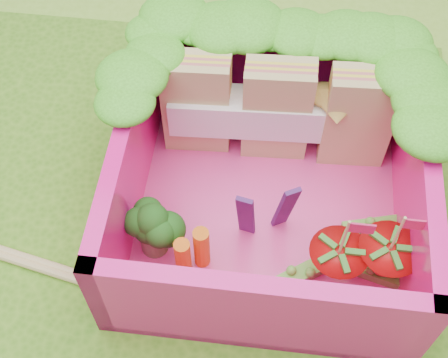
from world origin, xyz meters
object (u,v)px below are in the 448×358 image
at_px(sandwich_stack, 278,111).
at_px(strawberry_left, 335,264).
at_px(broccoli, 151,226).
at_px(strawberry_right, 384,262).
at_px(bento_box, 270,180).

relative_size(sandwich_stack, strawberry_left, 2.18).
relative_size(broccoli, strawberry_right, 0.63).
bearing_deg(bento_box, strawberry_right, -30.00).
height_order(sandwich_stack, strawberry_right, sandwich_stack).
xyz_separation_m(strawberry_left, strawberry_right, (0.20, 0.03, 0.01)).
height_order(bento_box, strawberry_right, bento_box).
bearing_deg(strawberry_right, sandwich_stack, 127.32).
distance_m(broccoli, strawberry_right, 0.98).
bearing_deg(sandwich_stack, broccoli, -128.02).
distance_m(sandwich_stack, broccoli, 0.79).
bearing_deg(strawberry_left, bento_box, 133.05).
height_order(bento_box, sandwich_stack, sandwich_stack).
relative_size(broccoli, strawberry_left, 0.64).
bearing_deg(bento_box, sandwich_stack, 88.95).
bearing_deg(sandwich_stack, strawberry_left, -66.64).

